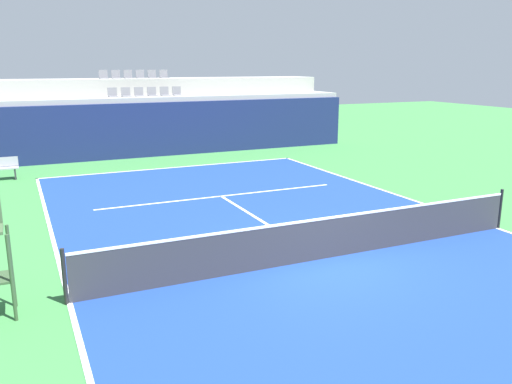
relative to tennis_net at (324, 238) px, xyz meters
The scene contains 13 objects.
ground_plane 0.51m from the tennis_net, ahead, with size 80.00×80.00×0.00m, color #387A3D.
court_surface 0.50m from the tennis_net, ahead, with size 11.00×24.00×0.01m, color navy.
baseline_far 11.96m from the tennis_net, 90.00° to the left, with size 11.00×0.10×0.00m, color white.
sideline_left 5.47m from the tennis_net, behind, with size 0.10×24.00×0.00m, color white.
sideline_right 5.47m from the tennis_net, ahead, with size 0.10×24.00×0.00m, color white.
service_line_far 6.42m from the tennis_net, 90.00° to the left, with size 8.26×0.10×0.00m, color white.
centre_service_line 3.24m from the tennis_net, 90.00° to the left, with size 0.10×6.40×0.00m, color white.
back_wall 15.17m from the tennis_net, 90.00° to the left, with size 20.52×0.30×2.55m, color navy.
stands_tier_lower 16.53m from the tennis_net, 90.00° to the left, with size 20.52×2.40×2.78m, color #9E9E99.
stands_tier_upper 18.95m from the tennis_net, 90.00° to the left, with size 20.52×2.40×3.58m, color #9E9E99.
seating_row_lower 16.77m from the tennis_net, 90.00° to the left, with size 3.63×0.44×0.44m.
seating_row_upper 19.27m from the tennis_net, 90.00° to the left, with size 3.63×0.44×0.44m.
tennis_net is the anchor object (origin of this frame).
Camera 1 is at (-6.06, -9.53, 4.28)m, focal length 36.89 mm.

